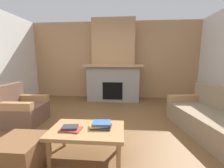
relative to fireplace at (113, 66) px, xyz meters
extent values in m
plane|color=brown|center=(0.00, -2.62, -1.16)|extent=(9.00, 9.00, 0.00)
cube|color=tan|center=(0.00, 0.38, 0.19)|extent=(6.00, 0.12, 2.70)
cube|color=gray|center=(0.00, -0.03, -0.59)|extent=(1.70, 0.70, 1.15)
cube|color=black|center=(0.00, -0.36, -0.78)|extent=(0.64, 0.08, 0.56)
cube|color=tan|center=(0.00, -0.08, 0.03)|extent=(1.90, 0.82, 0.08)
cube|color=tan|center=(0.00, 0.07, 0.80)|extent=(1.40, 0.50, 1.47)
cube|color=#847056|center=(1.95, -2.34, -0.96)|extent=(1.14, 1.92, 0.40)
cube|color=#A87A4C|center=(1.81, -1.53, -0.69)|extent=(0.85, 0.30, 0.15)
cube|color=brown|center=(-1.78, -2.11, -0.96)|extent=(0.78, 0.78, 0.40)
cube|color=brown|center=(-2.09, -2.12, -0.54)|extent=(0.16, 0.76, 0.45)
cube|color=#A87A4C|center=(-1.77, -2.42, -0.69)|extent=(0.76, 0.16, 0.15)
cube|color=#A87A4C|center=(-1.79, -1.80, -0.69)|extent=(0.76, 0.16, 0.15)
cube|color=#A87A4C|center=(-0.14, -3.13, -0.76)|extent=(1.00, 0.60, 0.05)
cylinder|color=#A87A4C|center=(-0.58, -3.37, -0.97)|extent=(0.06, 0.06, 0.38)
cylinder|color=#A87A4C|center=(0.30, -3.37, -0.97)|extent=(0.06, 0.06, 0.38)
cylinder|color=#A87A4C|center=(-0.58, -2.89, -0.97)|extent=(0.06, 0.06, 0.38)
cylinder|color=#A87A4C|center=(0.30, -2.89, -0.97)|extent=(0.06, 0.06, 0.38)
cube|color=brown|center=(-0.91, -3.42, -0.96)|extent=(0.52, 0.52, 0.40)
cube|color=#B23833|center=(-0.34, -3.19, -0.72)|extent=(0.29, 0.20, 0.02)
cube|color=#2D2D33|center=(-0.36, -3.18, -0.70)|extent=(0.22, 0.16, 0.03)
cube|color=#2D2D33|center=(0.05, -3.08, -0.72)|extent=(0.27, 0.21, 0.02)
cube|color=gold|center=(0.02, -3.09, -0.70)|extent=(0.28, 0.20, 0.02)
cube|color=#335699|center=(0.05, -3.07, -0.68)|extent=(0.27, 0.21, 0.03)
camera|label=1|loc=(0.35, -4.95, 0.18)|focal=23.22mm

